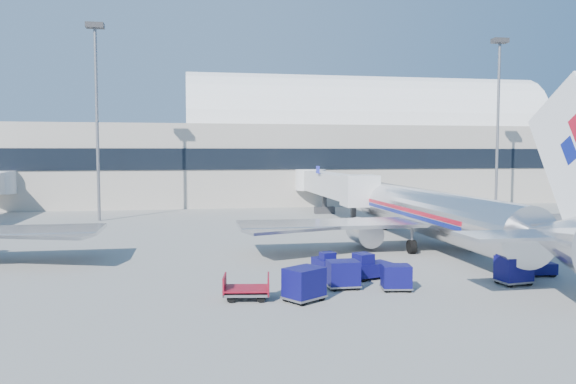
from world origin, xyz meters
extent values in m
plane|color=gray|center=(0.00, 0.00, 0.00)|extent=(260.00, 260.00, 0.00)
cube|color=#B2AA9E|center=(-25.00, 56.00, 6.00)|extent=(170.00, 28.00, 12.00)
cube|color=black|center=(-25.00, 42.05, 7.00)|extent=(170.00, 0.40, 3.00)
cylinder|color=white|center=(20.00, 56.00, 12.00)|extent=(60.00, 18.00, 18.00)
cylinder|color=silver|center=(10.00, 6.00, 2.90)|extent=(3.80, 28.00, 3.80)
sphere|color=silver|center=(10.00, 20.00, 2.90)|extent=(3.72, 3.72, 3.72)
cone|color=silver|center=(10.00, -11.00, 3.30)|extent=(3.80, 6.00, 3.80)
cube|color=#B40D22|center=(10.00, 7.00, 3.15)|extent=(3.85, 20.16, 0.32)
cube|color=navy|center=(10.00, 7.00, 2.78)|extent=(3.85, 20.16, 0.32)
cube|color=white|center=(10.00, -11.50, 7.70)|extent=(0.35, 7.79, 8.74)
cube|color=silver|center=(10.00, -10.50, 3.50)|extent=(11.00, 3.00, 0.18)
cube|color=silver|center=(10.00, 5.00, 2.30)|extent=(32.00, 5.00, 0.28)
cylinder|color=#B7B7BC|center=(4.50, 6.50, 1.35)|extent=(2.10, 3.80, 2.10)
cylinder|color=#B7B7BC|center=(15.50, 6.50, 1.35)|extent=(2.10, 3.80, 2.10)
cylinder|color=black|center=(10.00, 17.00, 0.45)|extent=(0.40, 0.90, 0.90)
cube|color=silver|center=(7.60, 30.00, 4.00)|extent=(2.70, 24.00, 2.70)
cube|color=silver|center=(7.60, 17.80, 4.00)|extent=(3.40, 3.20, 3.20)
cylinder|color=silver|center=(7.60, 41.50, 4.00)|extent=(4.40, 4.40, 3.00)
cube|color=#2D2D30|center=(7.60, 20.00, 1.80)|extent=(0.50, 0.50, 3.00)
cube|color=#2D2D30|center=(7.60, 20.00, 0.45)|extent=(2.60, 1.00, 0.90)
cube|color=#2D2D30|center=(7.60, 33.00, 1.80)|extent=(0.50, 0.50, 3.00)
cube|color=#2D2D30|center=(7.60, 33.00, 0.45)|extent=(2.60, 1.00, 0.90)
cube|color=#1C249C|center=(6.00, 30.00, 5.80)|extent=(0.12, 1.40, 0.90)
cylinder|color=slate|center=(-20.00, 30.00, 11.00)|extent=(0.36, 0.36, 22.00)
cube|color=#2D2D30|center=(-20.00, 30.00, 22.30)|extent=(2.00, 1.20, 0.60)
cylinder|color=slate|center=(30.00, 30.00, 11.00)|extent=(0.36, 0.36, 22.00)
cube|color=#2D2D30|center=(30.00, 30.00, 22.30)|extent=(2.00, 1.20, 0.60)
cube|color=#9E9E96|center=(18.00, 2.00, 0.45)|extent=(3.00, 0.55, 0.90)
cube|color=#0B0A4B|center=(1.45, -4.27, 0.60)|extent=(2.79, 1.98, 0.82)
cube|color=#0B0A4B|center=(0.93, -4.44, 1.26)|extent=(1.28, 1.35, 0.77)
cylinder|color=black|center=(2.14, -3.53, 0.31)|extent=(0.66, 0.42, 0.62)
cube|color=#0B0A4B|center=(12.28, -5.40, 0.51)|extent=(2.22, 1.28, 0.69)
cube|color=#0B0A4B|center=(11.82, -5.35, 1.06)|extent=(0.92, 1.00, 0.65)
cylinder|color=black|center=(13.05, -5.06, 0.26)|extent=(0.54, 0.26, 0.52)
cube|color=#0B0A4B|center=(-0.83, -1.53, 0.49)|extent=(1.47, 2.24, 0.67)
cube|color=#0B0A4B|center=(-0.72, -1.96, 1.03)|extent=(1.05, 0.99, 0.63)
cylinder|color=black|center=(-1.38, -0.92, 0.25)|extent=(0.31, 0.53, 0.50)
cube|color=#0B0A4B|center=(1.94, -7.45, 0.84)|extent=(1.77, 1.47, 1.29)
cube|color=slate|center=(1.94, -7.45, 0.20)|extent=(1.86, 1.53, 0.09)
cylinder|color=black|center=(2.63, -7.06, 0.18)|extent=(0.37, 0.19, 0.35)
cube|color=#0B0A4B|center=(-0.93, -6.47, 0.93)|extent=(1.77, 1.38, 1.42)
cube|color=slate|center=(-0.93, -6.47, 0.22)|extent=(1.86, 1.43, 0.10)
cylinder|color=black|center=(-0.25, -5.93, 0.20)|extent=(0.39, 0.16, 0.39)
cube|color=#0B0A4B|center=(-3.72, -8.77, 1.02)|extent=(2.44, 2.33, 1.56)
cube|color=slate|center=(-3.72, -8.77, 0.24)|extent=(2.56, 2.43, 0.11)
cylinder|color=black|center=(-3.42, -7.86, 0.21)|extent=(0.45, 0.38, 0.43)
cube|color=#0B0A4B|center=(9.42, -7.24, 0.96)|extent=(2.01, 1.67, 1.47)
cube|color=slate|center=(9.42, -7.24, 0.22)|extent=(2.12, 1.74, 0.10)
cylinder|color=black|center=(10.04, -6.58, 0.20)|extent=(0.42, 0.22, 0.41)
cube|color=slate|center=(-6.70, -7.95, 0.39)|extent=(2.68, 2.01, 0.13)
cube|color=maroon|center=(-6.70, -7.95, 0.62)|extent=(2.69, 2.07, 0.09)
cylinder|color=black|center=(-5.84, -7.45, 0.22)|extent=(0.47, 0.24, 0.45)
camera|label=1|loc=(-9.65, -37.52, 7.88)|focal=35.00mm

